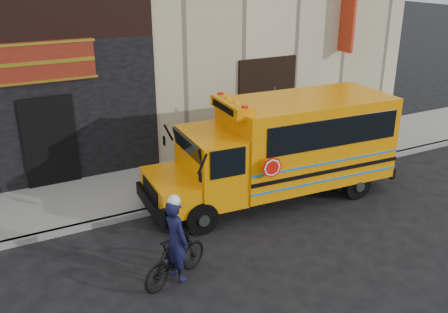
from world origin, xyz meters
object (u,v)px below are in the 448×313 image
cyclist (176,242)px  sign_pole (273,129)px  bicycle (175,258)px  school_bus (285,145)px

cyclist → sign_pole: bearing=-68.2°
sign_pole → cyclist: 5.85m
bicycle → sign_pole: bearing=-75.8°
school_bus → bicycle: bearing=-151.4°
school_bus → sign_pole: bearing=70.1°
sign_pole → cyclist: sign_pole is taller
school_bus → bicycle: 4.86m
school_bus → bicycle: school_bus is taller
school_bus → cyclist: school_bus is taller
sign_pole → bicycle: size_ratio=1.60×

